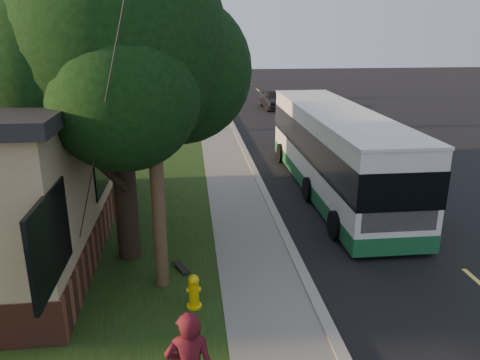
% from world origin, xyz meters
% --- Properties ---
extents(ground, '(120.00, 120.00, 0.00)m').
position_xyz_m(ground, '(0.00, 0.00, 0.00)').
color(ground, black).
rests_on(ground, ground).
extents(road, '(8.00, 80.00, 0.01)m').
position_xyz_m(road, '(4.00, 10.00, 0.01)').
color(road, black).
rests_on(road, ground).
extents(curb, '(0.25, 80.00, 0.12)m').
position_xyz_m(curb, '(0.00, 10.00, 0.06)').
color(curb, gray).
rests_on(curb, ground).
extents(sidewalk, '(2.00, 80.00, 0.08)m').
position_xyz_m(sidewalk, '(-1.00, 10.00, 0.04)').
color(sidewalk, slate).
rests_on(sidewalk, ground).
extents(grass_verge, '(5.00, 80.00, 0.07)m').
position_xyz_m(grass_verge, '(-4.50, 10.00, 0.04)').
color(grass_verge, black).
rests_on(grass_verge, ground).
extents(fire_hydrant, '(0.32, 0.32, 0.74)m').
position_xyz_m(fire_hydrant, '(-2.60, 0.00, 0.43)').
color(fire_hydrant, '#E0B60B').
rests_on(fire_hydrant, grass_verge).
extents(utility_pole, '(2.86, 3.21, 9.07)m').
position_xyz_m(utility_pole, '(-3.31, 0.99, 4.63)').
color(utility_pole, '#473321').
rests_on(utility_pole, ground).
extents(leafy_tree, '(6.30, 6.00, 7.80)m').
position_xyz_m(leafy_tree, '(-4.17, 2.65, 5.17)').
color(leafy_tree, black).
rests_on(leafy_tree, grass_verge).
extents(bare_tree_near, '(1.38, 1.21, 4.31)m').
position_xyz_m(bare_tree_near, '(-3.50, 18.00, 2.15)').
color(bare_tree_near, black).
rests_on(bare_tree_near, grass_verge).
extents(bare_tree_far, '(1.38, 1.21, 4.03)m').
position_xyz_m(bare_tree_far, '(-3.00, 30.00, 2.00)').
color(bare_tree_far, black).
rests_on(bare_tree_far, grass_verge).
extents(traffic_signal, '(0.18, 0.22, 5.50)m').
position_xyz_m(traffic_signal, '(0.50, 34.00, 3.16)').
color(traffic_signal, '#2D2D30').
rests_on(traffic_signal, ground).
extents(transit_bus, '(2.51, 10.89, 2.95)m').
position_xyz_m(transit_bus, '(2.51, 7.00, 1.57)').
color(transit_bus, silver).
rests_on(transit_bus, ground).
extents(skateboard_main, '(0.45, 0.72, 0.07)m').
position_xyz_m(skateboard_main, '(-2.89, 1.64, 0.12)').
color(skateboard_main, black).
rests_on(skateboard_main, grass_verge).
extents(distant_car, '(1.82, 4.21, 1.41)m').
position_xyz_m(distant_car, '(3.63, 25.36, 0.71)').
color(distant_car, black).
rests_on(distant_car, ground).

